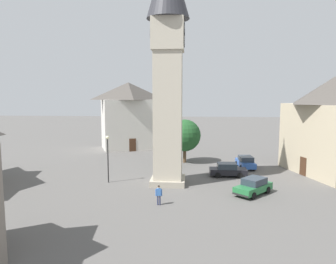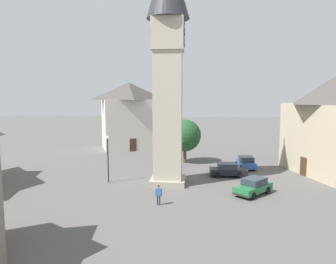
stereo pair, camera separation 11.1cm
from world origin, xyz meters
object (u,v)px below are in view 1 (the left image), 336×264
(car_silver_kerb, at_px, (246,162))
(tree, at_px, (185,135))
(pedestrian, at_px, (159,193))
(lamp_post, at_px, (108,151))
(building_terrace_right, at_px, (129,115))
(clock_tower, at_px, (168,46))
(building_hall_far, at_px, (332,125))
(car_blue_kerb, at_px, (228,170))
(car_red_corner, at_px, (253,186))

(car_silver_kerb, bearing_deg, tree, -108.90)
(pedestrian, bearing_deg, lamp_post, -136.75)
(tree, bearing_deg, building_terrace_right, -137.76)
(pedestrian, relative_size, building_terrace_right, 0.15)
(clock_tower, relative_size, pedestrian, 14.09)
(clock_tower, relative_size, building_hall_far, 1.91)
(car_silver_kerb, height_order, pedestrian, pedestrian)
(car_silver_kerb, relative_size, lamp_post, 0.86)
(tree, distance_m, building_hall_far, 17.76)
(car_silver_kerb, bearing_deg, building_terrace_right, -127.49)
(lamp_post, bearing_deg, tree, 143.30)
(pedestrian, distance_m, tree, 17.06)
(car_silver_kerb, bearing_deg, lamp_post, -63.37)
(building_hall_far, height_order, lamp_post, building_hall_far)
(clock_tower, xyz_separation_m, building_hall_far, (-5.42, 18.44, -8.26))
(pedestrian, distance_m, lamp_post, 9.05)
(building_terrace_right, xyz_separation_m, building_hall_far, (15.63, 26.77, 0.00))
(car_silver_kerb, height_order, building_terrace_right, building_terrace_right)
(car_blue_kerb, height_order, building_hall_far, building_hall_far)
(tree, bearing_deg, car_silver_kerb, 71.10)
(pedestrian, xyz_separation_m, building_hall_far, (-11.92, 18.71, 4.70))
(pedestrian, bearing_deg, car_blue_kerb, 145.33)
(car_blue_kerb, height_order, lamp_post, lamp_post)
(car_red_corner, bearing_deg, pedestrian, -67.21)
(car_silver_kerb, xyz_separation_m, tree, (-2.64, -7.71, 2.95))
(car_silver_kerb, distance_m, car_red_corner, 10.63)
(clock_tower, bearing_deg, pedestrian, -2.41)
(clock_tower, height_order, lamp_post, clock_tower)
(pedestrian, xyz_separation_m, lamp_post, (-6.38, -6.00, 2.30))
(car_silver_kerb, height_order, building_hall_far, building_hall_far)
(building_hall_far, bearing_deg, building_terrace_right, -120.28)
(pedestrian, relative_size, tree, 0.29)
(car_silver_kerb, relative_size, tree, 0.72)
(car_blue_kerb, relative_size, pedestrian, 2.46)
(tree, bearing_deg, lamp_post, -36.70)
(building_terrace_right, distance_m, lamp_post, 21.40)
(car_silver_kerb, bearing_deg, car_blue_kerb, -31.75)
(car_red_corner, bearing_deg, car_blue_kerb, -165.21)
(car_blue_kerb, relative_size, building_hall_far, 0.33)
(pedestrian, bearing_deg, building_terrace_right, -163.70)
(car_silver_kerb, height_order, tree, tree)
(car_silver_kerb, xyz_separation_m, pedestrian, (14.12, -9.45, 0.25))
(clock_tower, relative_size, car_blue_kerb, 5.73)
(car_red_corner, distance_m, pedestrian, 9.14)
(car_red_corner, height_order, lamp_post, lamp_post)
(car_blue_kerb, bearing_deg, car_red_corner, 14.79)
(clock_tower, bearing_deg, building_terrace_right, -158.42)
(car_red_corner, bearing_deg, building_terrace_right, -145.54)
(tree, xyz_separation_m, building_hall_far, (4.84, 16.97, 2.00))
(clock_tower, distance_m, pedestrian, 14.50)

